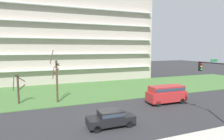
# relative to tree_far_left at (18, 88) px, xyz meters

# --- Properties ---
(ground) EXTENTS (160.00, 160.00, 0.00)m
(ground) POSITION_rel_tree_far_left_xyz_m (9.01, -9.21, -2.12)
(ground) COLOR #2D2D30
(grass_lawn_strip) EXTENTS (80.00, 16.00, 0.08)m
(grass_lawn_strip) POSITION_rel_tree_far_left_xyz_m (9.01, 4.79, -2.08)
(grass_lawn_strip) COLOR #477238
(grass_lawn_strip) RESTS_ON ground
(apartment_building) EXTENTS (38.70, 12.85, 18.59)m
(apartment_building) POSITION_rel_tree_far_left_xyz_m (9.01, 18.74, 7.18)
(apartment_building) COLOR #B2A899
(apartment_building) RESTS_ON ground
(tree_far_left) EXTENTS (1.50, 1.84, 3.98)m
(tree_far_left) POSITION_rel_tree_far_left_xyz_m (0.00, 0.00, 0.00)
(tree_far_left) COLOR #423023
(tree_far_left) RESTS_ON ground
(tree_left) EXTENTS (1.31, 1.32, 7.08)m
(tree_left) POSITION_rel_tree_far_left_xyz_m (4.72, -1.09, 1.14)
(tree_left) COLOR #4C3828
(tree_left) RESTS_ON ground
(sedan_black_near_left) EXTENTS (4.41, 1.82, 1.57)m
(sedan_black_near_left) POSITION_rel_tree_far_left_xyz_m (8.52, -11.21, -1.25)
(sedan_black_near_left) COLOR black
(sedan_black_near_left) RESTS_ON ground
(van_red_center_left) EXTENTS (5.26, 2.17, 2.36)m
(van_red_center_left) POSITION_rel_tree_far_left_xyz_m (18.15, -6.71, -0.72)
(van_red_center_left) COLOR #B22828
(van_red_center_left) RESTS_ON ground
(traffic_signal_mast) EXTENTS (0.90, 4.44, 6.21)m
(traffic_signal_mast) POSITION_rel_tree_far_left_xyz_m (18.50, -14.35, 2.09)
(traffic_signal_mast) COLOR black
(traffic_signal_mast) RESTS_ON ground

